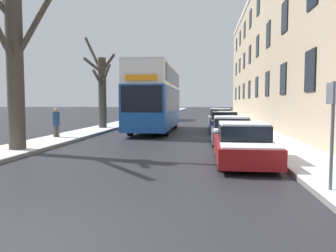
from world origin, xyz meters
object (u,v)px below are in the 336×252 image
at_px(bare_tree_left_1, 102,89).
at_px(pedestrian_left_sidewalk, 56,122).
at_px(street_sign_post, 332,131).
at_px(parked_car_0, 243,144).
at_px(double_decker_bus, 156,95).
at_px(bare_tree_left_0, 14,64).
at_px(parked_car_1, 231,131).
at_px(oncoming_van, 167,109).
at_px(parked_car_2, 224,123).
at_px(parked_car_3, 220,119).

xyz_separation_m(bare_tree_left_1, pedestrian_left_sidewalk, (-0.34, -6.87, -2.12)).
bearing_deg(street_sign_post, parked_car_0, 110.02).
bearing_deg(double_decker_bus, parked_car_0, -68.00).
xyz_separation_m(bare_tree_left_0, parked_car_1, (8.66, 3.98, -2.86)).
distance_m(parked_car_0, oncoming_van, 27.93).
relative_size(double_decker_bus, parked_car_2, 2.55).
bearing_deg(oncoming_van, bare_tree_left_1, -102.43).
height_order(bare_tree_left_0, parked_car_0, bare_tree_left_0).
bearing_deg(parked_car_1, double_decker_bus, 126.05).
distance_m(oncoming_van, street_sign_post, 31.92).
height_order(bare_tree_left_0, oncoming_van, bare_tree_left_0).
xyz_separation_m(bare_tree_left_1, oncoming_van, (3.22, 14.61, -1.78)).
relative_size(parked_car_1, parked_car_3, 0.91).
distance_m(double_decker_bus, parked_car_2, 5.06).
height_order(pedestrian_left_sidewalk, street_sign_post, street_sign_post).
xyz_separation_m(parked_car_0, parked_car_1, (-0.00, 5.15, 0.00)).
bearing_deg(bare_tree_left_0, parked_car_1, 24.66).
xyz_separation_m(parked_car_0, oncoming_van, (-5.67, 27.34, 0.65)).
relative_size(parked_car_2, oncoming_van, 0.73).
xyz_separation_m(parked_car_0, parked_car_3, (-0.00, 16.36, 0.08)).
bearing_deg(pedestrian_left_sidewalk, bare_tree_left_0, -140.49).
bearing_deg(bare_tree_left_0, pedestrian_left_sidewalk, 96.82).
relative_size(parked_car_1, parked_car_2, 1.02).
relative_size(parked_car_3, oncoming_van, 0.82).
relative_size(double_decker_bus, oncoming_van, 1.88).
xyz_separation_m(bare_tree_left_0, oncoming_van, (3.00, 26.16, -2.21)).
height_order(parked_car_1, pedestrian_left_sidewalk, pedestrian_left_sidewalk).
bearing_deg(parked_car_0, parked_car_2, 90.00).
relative_size(double_decker_bus, pedestrian_left_sidewalk, 5.89).
bearing_deg(parked_car_2, street_sign_post, -84.70).
relative_size(pedestrian_left_sidewalk, street_sign_post, 0.71).
distance_m(bare_tree_left_1, parked_car_0, 15.71).
bearing_deg(street_sign_post, pedestrian_left_sidewalk, 137.69).
xyz_separation_m(parked_car_1, parked_car_2, (0.00, 5.95, 0.04)).
bearing_deg(parked_car_2, bare_tree_left_1, 169.65).
xyz_separation_m(parked_car_1, street_sign_post, (1.38, -8.95, 0.77)).
relative_size(double_decker_bus, parked_car_1, 2.51).
distance_m(double_decker_bus, parked_car_3, 6.93).
height_order(double_decker_bus, oncoming_van, double_decker_bus).
bearing_deg(parked_car_3, pedestrian_left_sidewalk, -131.29).
bearing_deg(parked_car_0, bare_tree_left_1, 124.92).
bearing_deg(double_decker_bus, bare_tree_left_1, 164.70).
xyz_separation_m(parked_car_3, oncoming_van, (-5.67, 10.98, 0.57)).
xyz_separation_m(double_decker_bus, street_sign_post, (6.06, -15.37, -1.13)).
relative_size(parked_car_0, oncoming_van, 0.80).
xyz_separation_m(oncoming_van, pedestrian_left_sidewalk, (-3.56, -21.48, -0.33)).
relative_size(double_decker_bus, parked_car_3, 2.28).
bearing_deg(bare_tree_left_1, street_sign_post, -58.15).
bearing_deg(bare_tree_left_0, parked_car_3, 60.29).
relative_size(bare_tree_left_0, street_sign_post, 2.97).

